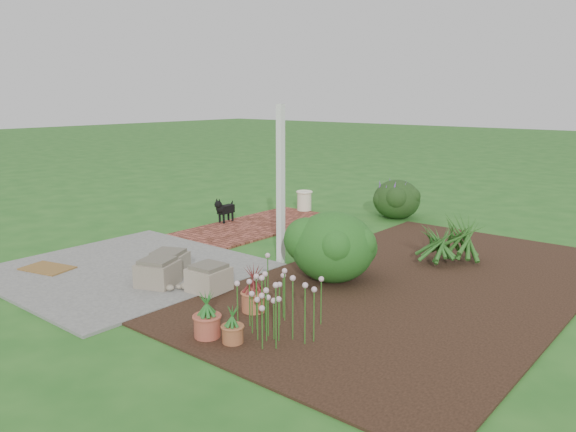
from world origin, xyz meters
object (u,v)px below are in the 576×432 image
Objects in this scene: black_dog at (224,209)px; evergreen_shrub at (333,245)px; cream_ceramic_urn at (304,201)px; stone_trough_near at (158,274)px.

black_dog is 0.47× the size of evergreen_shrub.
evergreen_shrub is at bearing -47.18° from cream_ceramic_urn.
black_dog is at bearing -103.98° from cream_ceramic_urn.
black_dog is at bearing 157.98° from evergreen_shrub.
black_dog is 1.29× the size of cream_ceramic_urn.
stone_trough_near is 5.63m from cream_ceramic_urn.
cream_ceramic_urn is at bearing 106.82° from stone_trough_near.
cream_ceramic_urn is at bearing 132.82° from evergreen_shrub.
black_dog is at bearing 122.57° from stone_trough_near.
stone_trough_near is at bearing -133.57° from evergreen_shrub.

